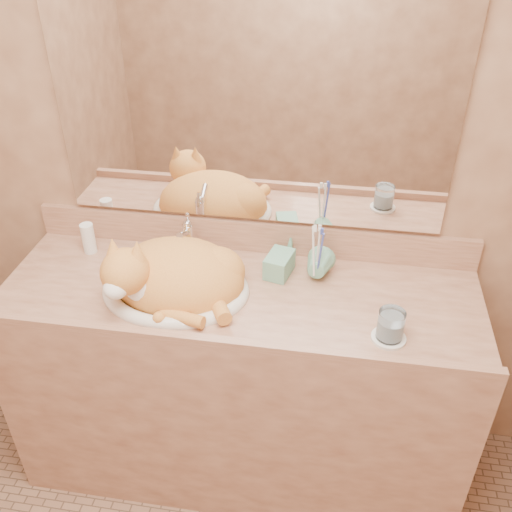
% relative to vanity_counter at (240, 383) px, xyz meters
% --- Properties ---
extents(wall_back, '(2.40, 0.02, 2.50)m').
position_rel_vanity_counter_xyz_m(wall_back, '(0.00, 0.28, 0.82)').
color(wall_back, brown).
rests_on(wall_back, ground).
extents(vanity_counter, '(1.60, 0.55, 0.85)m').
position_rel_vanity_counter_xyz_m(vanity_counter, '(0.00, 0.00, 0.00)').
color(vanity_counter, brown).
rests_on(vanity_counter, floor).
extents(mirror, '(1.30, 0.02, 0.80)m').
position_rel_vanity_counter_xyz_m(mirror, '(0.00, 0.26, 0.97)').
color(mirror, white).
rests_on(mirror, wall_back).
extents(sink_basin, '(0.50, 0.42, 0.15)m').
position_rel_vanity_counter_xyz_m(sink_basin, '(-0.21, -0.02, 0.50)').
color(sink_basin, white).
rests_on(sink_basin, vanity_counter).
extents(faucet, '(0.07, 0.13, 0.17)m').
position_rel_vanity_counter_xyz_m(faucet, '(-0.21, 0.17, 0.51)').
color(faucet, silver).
rests_on(faucet, vanity_counter).
extents(cat, '(0.46, 0.38, 0.24)m').
position_rel_vanity_counter_xyz_m(cat, '(-0.22, -0.03, 0.50)').
color(cat, '#C8762E').
rests_on(cat, sink_basin).
extents(soap_dispenser, '(0.10, 0.10, 0.18)m').
position_rel_vanity_counter_xyz_m(soap_dispenser, '(0.11, 0.07, 0.51)').
color(soap_dispenser, '#6BAB8E').
rests_on(soap_dispenser, vanity_counter).
extents(toothbrush_cup, '(0.11, 0.11, 0.09)m').
position_rel_vanity_counter_xyz_m(toothbrush_cup, '(0.25, 0.09, 0.47)').
color(toothbrush_cup, '#6BAB8E').
rests_on(toothbrush_cup, vanity_counter).
extents(toothbrushes, '(0.04, 0.04, 0.23)m').
position_rel_vanity_counter_xyz_m(toothbrushes, '(0.25, 0.09, 0.56)').
color(toothbrushes, white).
rests_on(toothbrushes, toothbrush_cup).
extents(saucer, '(0.10, 0.10, 0.01)m').
position_rel_vanity_counter_xyz_m(saucer, '(0.48, -0.15, 0.43)').
color(saucer, white).
rests_on(saucer, vanity_counter).
extents(water_glass, '(0.08, 0.08, 0.09)m').
position_rel_vanity_counter_xyz_m(water_glass, '(0.48, -0.15, 0.48)').
color(water_glass, white).
rests_on(water_glass, saucer).
extents(lotion_bottle, '(0.05, 0.05, 0.11)m').
position_rel_vanity_counter_xyz_m(lotion_bottle, '(-0.58, 0.16, 0.48)').
color(lotion_bottle, white).
rests_on(lotion_bottle, vanity_counter).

